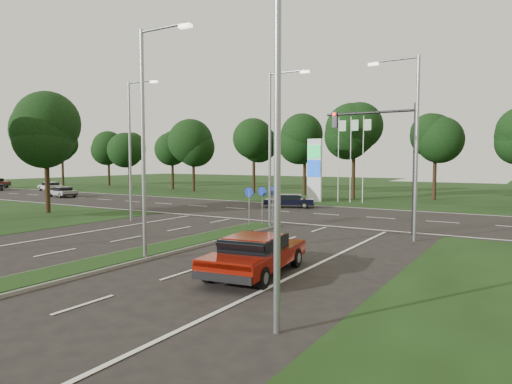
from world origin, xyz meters
The scene contains 17 objects.
verge_far centered at (0.00, 55.00, 0.00)m, with size 160.00×50.00×0.02m, color black.
cross_road centered at (0.00, 24.00, 0.00)m, with size 160.00×12.00×0.02m, color black.
median_kerb centered at (0.00, 4.00, 0.06)m, with size 2.00×26.00×0.12m, color slate.
streetlight_median_near centered at (1.00, 6.00, 5.08)m, with size 2.53×0.22×9.00m.
streetlight_median_far centered at (1.00, 16.00, 5.08)m, with size 2.53×0.22×9.00m.
streetlight_left_far centered at (-8.30, 14.00, 5.08)m, with size 2.53×0.22×9.00m.
streetlight_right_far centered at (8.80, 16.00, 5.08)m, with size 2.53×0.22×9.00m.
streetlight_right_near centered at (8.80, 2.00, 5.08)m, with size 2.53×0.22×9.00m.
traffic_signal centered at (7.19, 18.00, 4.65)m, with size 5.10×0.42×7.00m.
median_signs centered at (0.00, 16.40, 1.71)m, with size 1.16×1.76×2.38m.
gas_pylon centered at (-3.79, 33.05, 3.20)m, with size 5.80×1.26×8.00m.
tree_left_far centered at (-17.90, 13.93, 6.11)m, with size 5.20×5.20×8.86m.
treeline_far centered at (0.10, 39.93, 6.83)m, with size 6.00×6.00×9.90m.
red_sedan centered at (5.76, 6.33, 0.74)m, with size 2.71×5.24×1.38m.
navy_sedan centered at (-3.52, 26.90, 0.60)m, with size 4.39×3.10×1.12m.
far_car_a centered at (-29.26, 23.73, 0.60)m, with size 4.15×2.46×1.12m.
far_car_b centered at (-39.07, 29.00, 0.62)m, with size 4.34×2.64×1.16m.
Camera 1 is at (13.95, -6.99, 3.98)m, focal length 32.00 mm.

